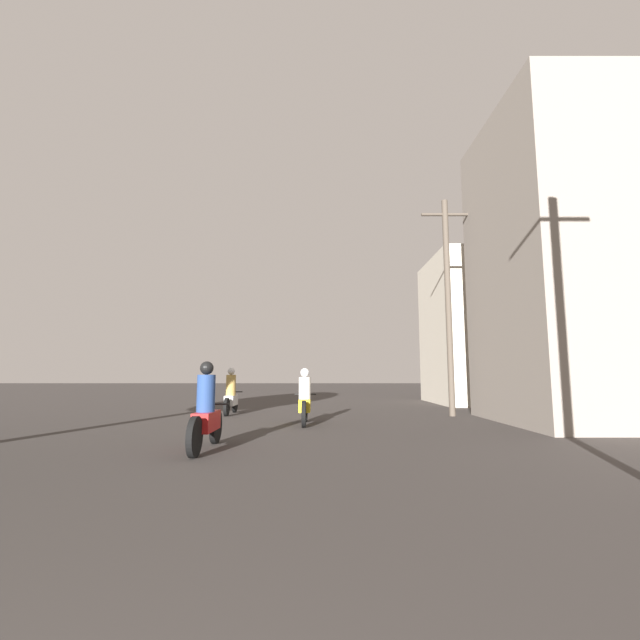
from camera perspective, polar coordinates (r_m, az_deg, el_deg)
name	(u,v)px	position (r m, az deg, el deg)	size (l,w,h in m)	color
motorcycle_red	(205,415)	(8.10, -15.10, -12.07)	(0.60, 2.08, 1.57)	black
motorcycle_yellow	(304,402)	(11.66, -2.21, -10.81)	(0.60, 1.93, 1.49)	black
motorcycle_white	(230,396)	(14.82, -11.95, -9.83)	(0.60, 1.92, 1.55)	black
building_right_near	(569,264)	(14.16, 30.30, 6.41)	(4.29, 5.05, 8.86)	gray
building_right_far	(478,330)	(21.22, 20.35, -1.26)	(4.44, 5.11, 6.71)	beige
utility_pole_far	(447,300)	(14.72, 16.56, 2.56)	(1.60, 0.20, 7.19)	#4C4238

